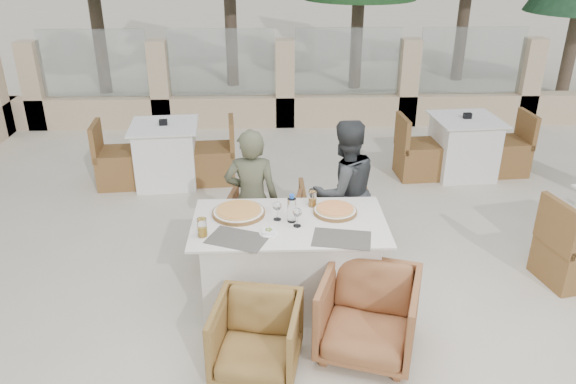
{
  "coord_description": "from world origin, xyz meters",
  "views": [
    {
      "loc": [
        -0.27,
        -4.13,
        2.95
      ],
      "look_at": [
        -0.11,
        0.25,
        0.9
      ],
      "focal_mm": 35.0,
      "sensor_mm": 36.0,
      "label": 1
    }
  ],
  "objects_px": {
    "wine_glass_near": "(297,216)",
    "diner_right": "(344,192)",
    "water_bottle": "(292,208)",
    "beer_glass_left": "(202,227)",
    "wine_glass_centre": "(277,210)",
    "diner_left": "(252,199)",
    "armchair_far_right": "(334,216)",
    "bg_table_a": "(166,154)",
    "bg_table_b": "(463,147)",
    "olive_dish": "(269,231)",
    "armchair_far_left": "(263,229)",
    "pizza_left": "(239,211)",
    "pizza_right": "(335,210)",
    "armchair_near_right": "(368,315)",
    "beer_glass_right": "(312,199)",
    "armchair_near_left": "(257,337)",
    "dining_table": "(289,262)"
  },
  "relations": [
    {
      "from": "wine_glass_centre",
      "to": "bg_table_a",
      "type": "distance_m",
      "value": 2.92
    },
    {
      "from": "pizza_left",
      "to": "bg_table_a",
      "type": "xyz_separation_m",
      "value": [
        -1.03,
        2.43,
        -0.41
      ]
    },
    {
      "from": "wine_glass_centre",
      "to": "diner_left",
      "type": "height_order",
      "value": "diner_left"
    },
    {
      "from": "armchair_near_right",
      "to": "diner_left",
      "type": "height_order",
      "value": "diner_left"
    },
    {
      "from": "armchair_near_left",
      "to": "wine_glass_near",
      "type": "bearing_deg",
      "value": 77.68
    },
    {
      "from": "diner_right",
      "to": "dining_table",
      "type": "bearing_deg",
      "value": 31.34
    },
    {
      "from": "beer_glass_right",
      "to": "diner_left",
      "type": "distance_m",
      "value": 0.65
    },
    {
      "from": "olive_dish",
      "to": "diner_right",
      "type": "xyz_separation_m",
      "value": [
        0.71,
        0.9,
        -0.09
      ]
    },
    {
      "from": "armchair_far_right",
      "to": "diner_left",
      "type": "height_order",
      "value": "diner_left"
    },
    {
      "from": "bg_table_b",
      "to": "armchair_far_left",
      "type": "bearing_deg",
      "value": -146.02
    },
    {
      "from": "diner_left",
      "to": "olive_dish",
      "type": "bearing_deg",
      "value": 104.12
    },
    {
      "from": "water_bottle",
      "to": "beer_glass_left",
      "type": "relative_size",
      "value": 1.62
    },
    {
      "from": "beer_glass_left",
      "to": "bg_table_a",
      "type": "height_order",
      "value": "beer_glass_left"
    },
    {
      "from": "wine_glass_near",
      "to": "armchair_near_right",
      "type": "xyz_separation_m",
      "value": [
        0.51,
        -0.6,
        -0.53
      ]
    },
    {
      "from": "wine_glass_near",
      "to": "diner_right",
      "type": "distance_m",
      "value": 0.93
    },
    {
      "from": "pizza_left",
      "to": "olive_dish",
      "type": "xyz_separation_m",
      "value": [
        0.25,
        -0.34,
        -0.01
      ]
    },
    {
      "from": "armchair_far_left",
      "to": "wine_glass_near",
      "type": "bearing_deg",
      "value": 121.37
    },
    {
      "from": "diner_right",
      "to": "bg_table_a",
      "type": "bearing_deg",
      "value": -64.2
    },
    {
      "from": "beer_glass_left",
      "to": "diner_left",
      "type": "height_order",
      "value": "diner_left"
    },
    {
      "from": "olive_dish",
      "to": "armchair_far_right",
      "type": "height_order",
      "value": "olive_dish"
    },
    {
      "from": "bg_table_a",
      "to": "bg_table_b",
      "type": "height_order",
      "value": "same"
    },
    {
      "from": "wine_glass_near",
      "to": "armchair_far_left",
      "type": "height_order",
      "value": "wine_glass_near"
    },
    {
      "from": "pizza_right",
      "to": "diner_left",
      "type": "distance_m",
      "value": 0.86
    },
    {
      "from": "beer_glass_left",
      "to": "armchair_far_right",
      "type": "distance_m",
      "value": 1.74
    },
    {
      "from": "water_bottle",
      "to": "beer_glass_right",
      "type": "xyz_separation_m",
      "value": [
        0.19,
        0.28,
        -0.05
      ]
    },
    {
      "from": "armchair_far_right",
      "to": "bg_table_a",
      "type": "relative_size",
      "value": 0.42
    },
    {
      "from": "pizza_right",
      "to": "bg_table_b",
      "type": "bearing_deg",
      "value": 52.39
    },
    {
      "from": "wine_glass_near",
      "to": "armchair_far_right",
      "type": "bearing_deg",
      "value": 67.74
    },
    {
      "from": "beer_glass_left",
      "to": "beer_glass_right",
      "type": "distance_m",
      "value": 1.03
    },
    {
      "from": "diner_right",
      "to": "wine_glass_near",
      "type": "bearing_deg",
      "value": 37.3
    },
    {
      "from": "pizza_right",
      "to": "armchair_near_right",
      "type": "bearing_deg",
      "value": -78.02
    },
    {
      "from": "beer_glass_left",
      "to": "beer_glass_right",
      "type": "height_order",
      "value": "beer_glass_left"
    },
    {
      "from": "armchair_near_left",
      "to": "diner_left",
      "type": "xyz_separation_m",
      "value": [
        -0.06,
        1.46,
        0.4
      ]
    },
    {
      "from": "armchair_far_right",
      "to": "bg_table_a",
      "type": "xyz_separation_m",
      "value": [
        -1.94,
        1.62,
        0.07
      ]
    },
    {
      "from": "pizza_left",
      "to": "armchair_near_left",
      "type": "height_order",
      "value": "pizza_left"
    },
    {
      "from": "diner_left",
      "to": "bg_table_b",
      "type": "relative_size",
      "value": 0.83
    },
    {
      "from": "armchair_far_left",
      "to": "diner_right",
      "type": "height_order",
      "value": "diner_right"
    },
    {
      "from": "dining_table",
      "to": "pizza_left",
      "type": "relative_size",
      "value": 3.61
    },
    {
      "from": "pizza_left",
      "to": "olive_dish",
      "type": "distance_m",
      "value": 0.42
    },
    {
      "from": "armchair_far_right",
      "to": "diner_right",
      "type": "relative_size",
      "value": 0.49
    },
    {
      "from": "pizza_left",
      "to": "armchair_far_right",
      "type": "xyz_separation_m",
      "value": [
        0.91,
        0.82,
        -0.48
      ]
    },
    {
      "from": "pizza_right",
      "to": "armchair_far_left",
      "type": "relative_size",
      "value": 0.51
    },
    {
      "from": "wine_glass_centre",
      "to": "diner_right",
      "type": "distance_m",
      "value": 0.94
    },
    {
      "from": "water_bottle",
      "to": "armchair_far_right",
      "type": "distance_m",
      "value": 1.21
    },
    {
      "from": "armchair_near_left",
      "to": "wine_glass_centre",
      "type": "bearing_deg",
      "value": 89.96
    },
    {
      "from": "beer_glass_left",
      "to": "olive_dish",
      "type": "bearing_deg",
      "value": 1.81
    },
    {
      "from": "dining_table",
      "to": "armchair_near_left",
      "type": "bearing_deg",
      "value": -107.51
    },
    {
      "from": "wine_glass_near",
      "to": "armchair_far_right",
      "type": "height_order",
      "value": "wine_glass_near"
    },
    {
      "from": "pizza_right",
      "to": "bg_table_a",
      "type": "bearing_deg",
      "value": 127.2
    },
    {
      "from": "pizza_right",
      "to": "bg_table_b",
      "type": "height_order",
      "value": "pizza_right"
    }
  ]
}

